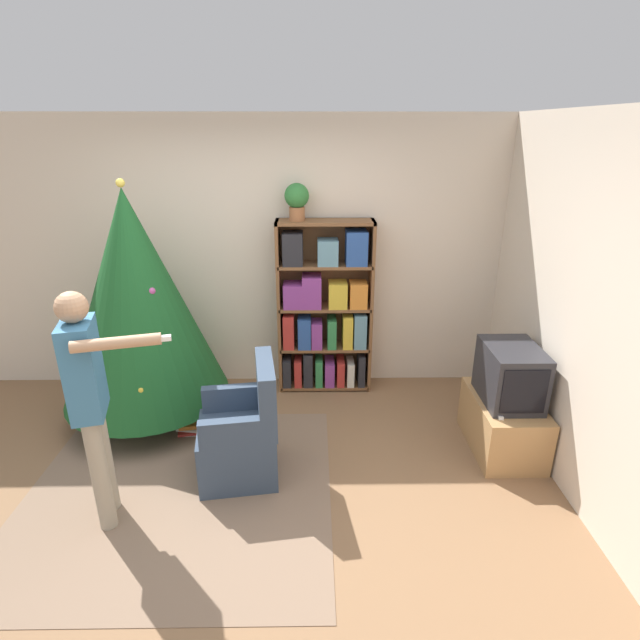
{
  "coord_description": "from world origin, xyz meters",
  "views": [
    {
      "loc": [
        0.54,
        -2.85,
        2.47
      ],
      "look_at": [
        0.59,
        0.82,
        1.05
      ],
      "focal_mm": 28.0,
      "sensor_mm": 36.0,
      "label": 1
    }
  ],
  "objects": [
    {
      "name": "book_pile_near_tree",
      "position": [
        -0.53,
        0.84,
        0.05
      ],
      "size": [
        0.24,
        0.2,
        0.1
      ],
      "color": "beige",
      "rests_on": "ground_plane"
    },
    {
      "name": "tv_stand",
      "position": [
        2.07,
        0.6,
        0.22
      ],
      "size": [
        0.49,
        0.79,
        0.45
      ],
      "color": "tan",
      "rests_on": "ground_plane"
    },
    {
      "name": "christmas_tree",
      "position": [
        -0.95,
        1.15,
        1.13
      ],
      "size": [
        1.42,
        1.42,
        2.11
      ],
      "color": "#4C3323",
      "rests_on": "ground_plane"
    },
    {
      "name": "area_rug",
      "position": [
        -0.44,
        0.08,
        0.0
      ],
      "size": [
        2.19,
        2.1,
        0.01
      ],
      "color": "#7F6651",
      "rests_on": "ground_plane"
    },
    {
      "name": "armchair",
      "position": [
        0.0,
        0.31,
        0.32
      ],
      "size": [
        0.64,
        0.63,
        0.92
      ],
      "rotation": [
        0.0,
        0.0,
        -1.43
      ],
      "color": "#334256",
      "rests_on": "ground_plane"
    },
    {
      "name": "bookshelf",
      "position": [
        0.65,
        1.66,
        0.81
      ],
      "size": [
        0.91,
        0.28,
        1.69
      ],
      "color": "brown",
      "rests_on": "ground_plane"
    },
    {
      "name": "wall_right",
      "position": [
        2.39,
        0.0,
        1.3
      ],
      "size": [
        0.1,
        8.0,
        2.6
      ],
      "color": "beige",
      "rests_on": "ground_plane"
    },
    {
      "name": "standing_person",
      "position": [
        -0.84,
        -0.14,
        0.95
      ],
      "size": [
        0.7,
        0.46,
        1.6
      ],
      "rotation": [
        0.0,
        0.0,
        -1.32
      ],
      "color": "#9E937F",
      "rests_on": "ground_plane"
    },
    {
      "name": "television",
      "position": [
        2.07,
        0.6,
        0.67
      ],
      "size": [
        0.4,
        0.56,
        0.45
      ],
      "color": "#28282D",
      "rests_on": "tv_stand"
    },
    {
      "name": "wall_back",
      "position": [
        0.0,
        1.88,
        1.3
      ],
      "size": [
        8.0,
        0.1,
        2.6
      ],
      "color": "beige",
      "rests_on": "ground_plane"
    },
    {
      "name": "ground_plane",
      "position": [
        0.0,
        0.0,
        0.0
      ],
      "size": [
        14.0,
        14.0,
        0.0
      ],
      "primitive_type": "plane",
      "color": "#846042"
    },
    {
      "name": "potted_plant",
      "position": [
        0.39,
        1.67,
        1.88
      ],
      "size": [
        0.22,
        0.22,
        0.33
      ],
      "color": "#935B38",
      "rests_on": "bookshelf"
    },
    {
      "name": "game_remote",
      "position": [
        1.92,
        0.37,
        0.46
      ],
      "size": [
        0.04,
        0.12,
        0.02
      ],
      "color": "white",
      "rests_on": "tv_stand"
    }
  ]
}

